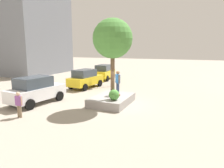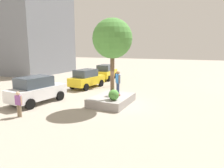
# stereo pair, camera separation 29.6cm
# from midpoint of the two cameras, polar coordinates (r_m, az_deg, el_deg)

# --- Properties ---
(ground_plane) EXTENTS (120.00, 120.00, 0.00)m
(ground_plane) POSITION_cam_midpoint_polar(r_m,az_deg,el_deg) (14.97, 0.77, -5.63)
(ground_plane) COLOR #9E9384
(planter_ledge) EXTENTS (3.60, 2.51, 0.58)m
(planter_ledge) POSITION_cam_midpoint_polar(r_m,az_deg,el_deg) (14.95, -0.57, -4.49)
(planter_ledge) COLOR gray
(planter_ledge) RESTS_ON ground
(plaza_tree) EXTENTS (2.64, 2.64, 5.41)m
(plaza_tree) POSITION_cam_midpoint_polar(r_m,az_deg,el_deg) (13.70, -0.47, 12.51)
(plaza_tree) COLOR brown
(plaza_tree) RESTS_ON planter_ledge
(boxwood_shrub) EXTENTS (0.72, 0.72, 0.72)m
(boxwood_shrub) POSITION_cam_midpoint_polar(r_m,az_deg,el_deg) (13.70, -0.03, -3.06)
(boxwood_shrub) COLOR #4C8C3D
(boxwood_shrub) RESTS_ON planter_ledge
(skateboard) EXTENTS (0.77, 0.64, 0.07)m
(skateboard) POSITION_cam_midpoint_polar(r_m,az_deg,el_deg) (15.27, 1.06, -2.84)
(skateboard) COLOR #A51E1E
(skateboard) RESTS_ON planter_ledge
(skateboarder) EXTENTS (0.47, 0.47, 1.75)m
(skateboarder) POSITION_cam_midpoint_polar(r_m,az_deg,el_deg) (15.07, 1.07, 0.96)
(skateboarder) COLOR navy
(skateboarder) RESTS_ON skateboard
(police_car) EXTENTS (4.48, 2.42, 2.00)m
(police_car) POSITION_cam_midpoint_polar(r_m,az_deg,el_deg) (15.96, -21.06, -1.57)
(police_car) COLOR white
(police_car) RESTS_ON ground
(sedan_parked) EXTENTS (4.26, 2.29, 1.90)m
(sedan_parked) POSITION_cam_midpoint_polar(r_m,az_deg,el_deg) (20.91, -7.87, 1.53)
(sedan_parked) COLOR gold
(sedan_parked) RESTS_ON ground
(taxi_cab) EXTENTS (4.27, 2.24, 1.92)m
(taxi_cab) POSITION_cam_midpoint_polar(r_m,az_deg,el_deg) (26.18, -2.58, 3.38)
(taxi_cab) COLOR gold
(taxi_cab) RESTS_ON ground
(traffic_light_corner) EXTENTS (0.36, 0.37, 4.76)m
(traffic_light_corner) POSITION_cam_midpoint_polar(r_m,az_deg,el_deg) (21.31, -0.51, 7.91)
(traffic_light_corner) COLOR black
(traffic_light_corner) RESTS_ON ground
(passerby_with_bag) EXTENTS (0.24, 0.52, 1.55)m
(passerby_with_bag) POSITION_cam_midpoint_polar(r_m,az_deg,el_deg) (13.19, -25.27, -4.80)
(passerby_with_bag) COLOR #847056
(passerby_with_bag) RESTS_ON ground
(brick_midrise) EXTENTS (10.70, 8.43, 16.04)m
(brick_midrise) POSITION_cam_midpoint_polar(r_m,az_deg,el_deg) (35.62, -22.31, 15.82)
(brick_midrise) COLOR slate
(brick_midrise) RESTS_ON ground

